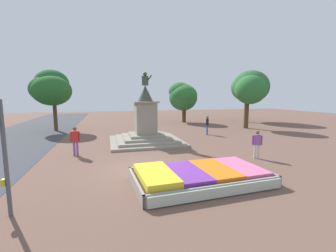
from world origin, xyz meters
The scene contains 10 objects.
ground_plane centered at (0.00, 0.00, 0.00)m, with size 87.76×87.76×0.00m, color brown.
flower_planter centered at (1.98, -2.46, 0.28)m, with size 5.68×3.40×0.66m.
statue_monument centered at (1.22, 6.31, 1.11)m, with size 5.39×5.39×5.34m.
pedestrian_with_handbag centered at (6.58, 0.11, 0.93)m, with size 0.50×0.38×1.61m.
pedestrian_near_planter centered at (7.27, 8.23, 1.03)m, with size 0.34×0.54×1.78m.
pedestrian_crossing_plaza centered at (-3.49, 3.41, 1.02)m, with size 0.57×0.27×1.76m.
park_tree_far_left centered at (-7.04, 14.30, 4.34)m, with size 4.11×4.48×6.22m.
park_tree_behind_statue centered at (8.20, 18.06, 3.62)m, with size 3.75×4.19×5.39m.
park_tree_far_right centered at (17.55, 16.73, 4.77)m, with size 5.09×5.37×7.03m.
park_tree_street_side centered at (13.28, 10.53, 4.12)m, with size 3.30×3.29×5.75m.
Camera 1 is at (-1.56, -10.66, 3.55)m, focal length 24.00 mm.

